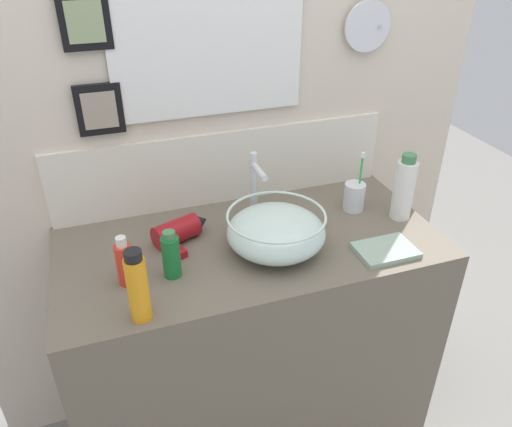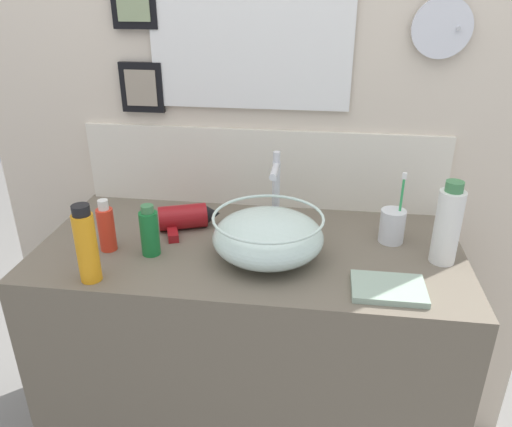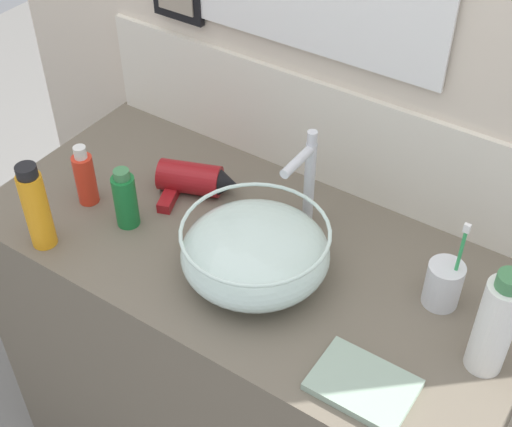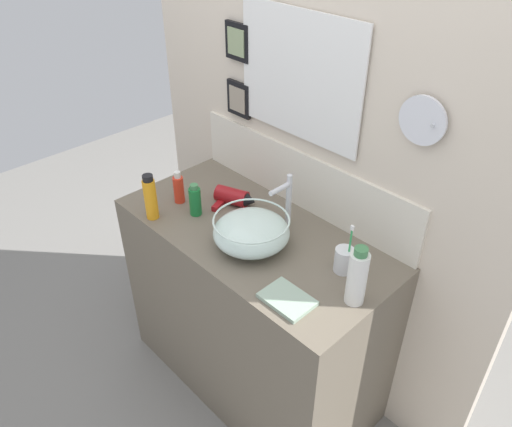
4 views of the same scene
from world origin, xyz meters
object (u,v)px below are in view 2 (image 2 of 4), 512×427
(shampoo_bottle, at_px, (150,232))
(lotion_bottle, at_px, (86,245))
(hand_towel, at_px, (388,288))
(faucet, at_px, (276,185))
(toothbrush_cup, at_px, (392,226))
(glass_bowl_sink, at_px, (268,236))
(soap_dispenser, at_px, (448,225))
(hair_drier, at_px, (187,217))
(spray_bottle, at_px, (106,228))

(shampoo_bottle, bearing_deg, lotion_bottle, -126.05)
(hand_towel, bearing_deg, faucet, 134.21)
(toothbrush_cup, xyz_separation_m, hand_towel, (-0.03, -0.27, -0.04))
(glass_bowl_sink, bearing_deg, faucet, 90.00)
(glass_bowl_sink, distance_m, soap_dispenser, 0.47)
(toothbrush_cup, bearing_deg, lotion_bottle, -157.97)
(hand_towel, bearing_deg, hair_drier, 154.92)
(glass_bowl_sink, distance_m, lotion_bottle, 0.47)
(faucet, bearing_deg, soap_dispenser, -18.01)
(spray_bottle, height_order, hand_towel, spray_bottle)
(faucet, distance_m, hair_drier, 0.29)
(spray_bottle, bearing_deg, hair_drier, 40.83)
(lotion_bottle, bearing_deg, spray_bottle, 96.97)
(faucet, height_order, shampoo_bottle, faucet)
(faucet, height_order, lotion_bottle, faucet)
(glass_bowl_sink, xyz_separation_m, shampoo_bottle, (-0.32, -0.02, 0.00))
(lotion_bottle, relative_size, spray_bottle, 1.37)
(spray_bottle, bearing_deg, hand_towel, -8.11)
(shampoo_bottle, relative_size, soap_dispenser, 0.63)
(glass_bowl_sink, xyz_separation_m, hand_towel, (0.31, -0.12, -0.06))
(lotion_bottle, relative_size, soap_dispenser, 0.89)
(shampoo_bottle, height_order, lotion_bottle, lotion_bottle)
(hair_drier, relative_size, lotion_bottle, 0.96)
(hair_drier, bearing_deg, hand_towel, -25.08)
(toothbrush_cup, height_order, hand_towel, toothbrush_cup)
(spray_bottle, relative_size, hand_towel, 0.85)
(toothbrush_cup, height_order, lotion_bottle, toothbrush_cup)
(shampoo_bottle, height_order, spray_bottle, spray_bottle)
(shampoo_bottle, xyz_separation_m, hand_towel, (0.63, -0.10, -0.06))
(glass_bowl_sink, xyz_separation_m, spray_bottle, (-0.45, -0.02, 0.00))
(glass_bowl_sink, relative_size, faucet, 1.28)
(toothbrush_cup, bearing_deg, shampoo_bottle, -166.09)
(glass_bowl_sink, bearing_deg, lotion_bottle, -158.22)
(faucet, distance_m, shampoo_bottle, 0.40)
(lotion_bottle, height_order, spray_bottle, lotion_bottle)
(soap_dispenser, relative_size, hand_towel, 1.29)
(hair_drier, xyz_separation_m, toothbrush_cup, (0.61, -0.00, 0.01))
(glass_bowl_sink, xyz_separation_m, lotion_bottle, (-0.43, -0.17, 0.03))
(faucet, height_order, toothbrush_cup, faucet)
(hand_towel, bearing_deg, toothbrush_cup, 82.92)
(faucet, distance_m, hand_towel, 0.46)
(shampoo_bottle, distance_m, lotion_bottle, 0.19)
(hair_drier, distance_m, toothbrush_cup, 0.61)
(lotion_bottle, bearing_deg, hand_towel, 3.70)
(toothbrush_cup, bearing_deg, hair_drier, 179.67)
(toothbrush_cup, height_order, soap_dispenser, soap_dispenser)
(glass_bowl_sink, xyz_separation_m, hair_drier, (-0.26, 0.15, -0.03))
(spray_bottle, bearing_deg, toothbrush_cup, 11.20)
(hair_drier, xyz_separation_m, spray_bottle, (-0.19, -0.16, 0.03))
(soap_dispenser, bearing_deg, hand_towel, -133.23)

